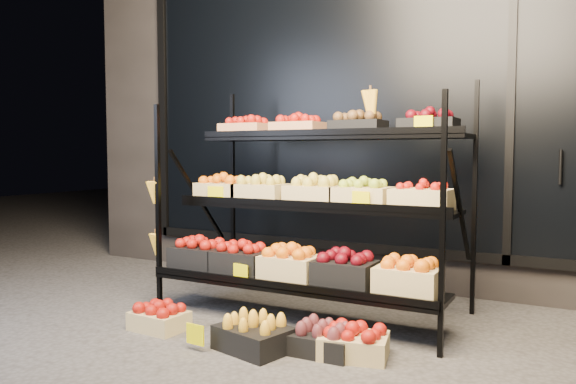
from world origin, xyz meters
The scene contains 8 objects.
ground centered at (0.00, 0.00, 0.00)m, with size 24.00×24.00×0.00m, color #514F4C.
building centered at (0.00, 2.59, 1.75)m, with size 6.00×2.08×3.50m.
display_rack centered at (-0.02, 0.60, 0.79)m, with size 2.18×1.02×1.71m.
tag_floor_a centered at (-0.25, -0.40, 0.06)m, with size 0.13×0.01×0.12m, color #E8DE00.
floor_crate_left centered at (-0.71, -0.19, 0.09)m, with size 0.36×0.28×0.18m.
floor_crate_midleft centered at (0.04, -0.23, 0.10)m, with size 0.48×0.40×0.21m.
floor_crate_midright centered at (0.59, -0.05, 0.09)m, with size 0.43×0.35×0.19m.
floor_crate_right centered at (0.42, -0.09, 0.09)m, with size 0.35×0.26×0.18m.
Camera 1 is at (1.73, -2.95, 1.15)m, focal length 35.00 mm.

